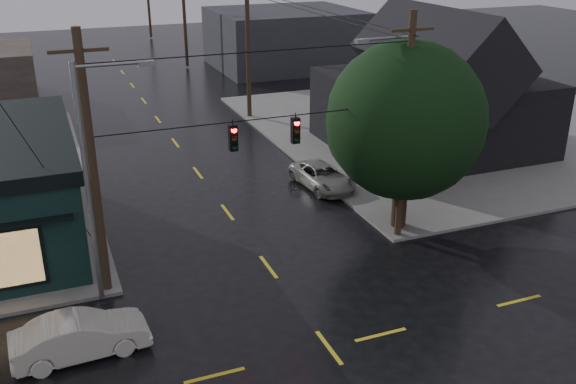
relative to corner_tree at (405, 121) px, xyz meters
name	(u,v)px	position (x,y,z in m)	size (l,w,h in m)	color
ground_plane	(329,348)	(-7.00, -7.30, -5.26)	(160.00, 160.00, 0.00)	black
sidewalk_ne	(465,126)	(13.00, 12.70, -5.19)	(28.00, 28.00, 0.15)	slate
ne_building	(434,79)	(8.00, 9.70, -0.79)	(12.60, 11.60, 8.75)	black
corner_tree	(405,121)	(0.00, 0.00, 0.00)	(7.13, 7.13, 8.70)	black
utility_pole_nw	(108,291)	(-13.50, -0.80, -5.26)	(2.00, 0.32, 10.15)	#302215
utility_pole_ne	(397,237)	(-0.50, -0.80, -5.26)	(2.00, 0.32, 10.15)	#302215
utility_pole_far_a	(250,118)	(-0.50, 20.70, -5.26)	(2.00, 0.32, 9.65)	#302215
utility_pole_far_b	(187,67)	(-0.50, 40.70, -5.26)	(2.00, 0.32, 9.15)	#302215
utility_pole_far_c	(151,38)	(-0.50, 60.70, -5.26)	(2.00, 0.32, 9.15)	#302215
span_signal_assembly	(265,133)	(-6.90, -0.80, 0.43)	(13.00, 0.48, 1.23)	black
streetlight_nw	(103,302)	(-13.80, -1.50, -5.26)	(5.40, 0.30, 9.15)	gray
streetlight_ne	(399,229)	(0.00, -0.10, -5.26)	(5.40, 0.30, 9.15)	gray
bg_building_east	(285,38)	(9.00, 37.70, -2.46)	(14.00, 12.00, 5.60)	#29292E
sedan_cream	(80,336)	(-14.79, -4.62, -4.53)	(1.54, 4.43, 1.46)	beige
suv_silver	(322,177)	(-1.21, 6.00, -4.63)	(2.09, 4.54, 1.26)	gray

